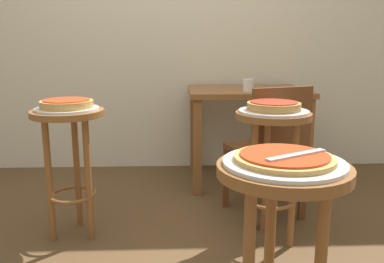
{
  "coord_description": "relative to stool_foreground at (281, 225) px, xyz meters",
  "views": [
    {
      "loc": [
        0.07,
        -1.91,
        1.08
      ],
      "look_at": [
        0.15,
        0.02,
        0.67
      ],
      "focal_mm": 37.1,
      "sensor_mm": 36.0,
      "label": 1
    }
  ],
  "objects": [
    {
      "name": "ground_plane",
      "position": [
        -0.39,
        0.8,
        -0.55
      ],
      "size": [
        6.0,
        6.0,
        0.0
      ],
      "primitive_type": "plane",
      "color": "brown"
    },
    {
      "name": "stool_foreground",
      "position": [
        0.0,
        0.0,
        0.0
      ],
      "size": [
        0.4,
        0.4,
        0.74
      ],
      "color": "brown",
      "rests_on": "ground_plane"
    },
    {
      "name": "serving_plate_foreground",
      "position": [
        -0.0,
        0.0,
        0.2
      ],
      "size": [
        0.36,
        0.36,
        0.01
      ],
      "primitive_type": "cylinder",
      "color": "silver",
      "rests_on": "stool_foreground"
    },
    {
      "name": "pizza_foreground",
      "position": [
        -0.0,
        0.0,
        0.21
      ],
      "size": [
        0.3,
        0.3,
        0.02
      ],
      "color": "tan",
      "rests_on": "serving_plate_foreground"
    },
    {
      "name": "stool_middle",
      "position": [
        0.2,
        0.94,
        0.0
      ],
      "size": [
        0.4,
        0.4,
        0.74
      ],
      "color": "brown",
      "rests_on": "ground_plane"
    },
    {
      "name": "serving_plate_middle",
      "position": [
        0.2,
        0.94,
        0.2
      ],
      "size": [
        0.37,
        0.37,
        0.01
      ],
      "primitive_type": "cylinder",
      "color": "silver",
      "rests_on": "stool_middle"
    },
    {
      "name": "pizza_middle",
      "position": [
        0.2,
        0.94,
        0.23
      ],
      "size": [
        0.28,
        0.28,
        0.05
      ],
      "color": "#B78442",
      "rests_on": "serving_plate_middle"
    },
    {
      "name": "stool_leftside",
      "position": [
        -0.92,
        1.06,
        0.0
      ],
      "size": [
        0.4,
        0.4,
        0.74
      ],
      "color": "brown",
      "rests_on": "ground_plane"
    },
    {
      "name": "serving_plate_leftside",
      "position": [
        -0.92,
        1.06,
        0.2
      ],
      "size": [
        0.34,
        0.34,
        0.01
      ],
      "primitive_type": "cylinder",
      "color": "silver",
      "rests_on": "stool_leftside"
    },
    {
      "name": "pizza_leftside",
      "position": [
        -0.92,
        1.06,
        0.23
      ],
      "size": [
        0.28,
        0.28,
        0.05
      ],
      "color": "tan",
      "rests_on": "serving_plate_leftside"
    },
    {
      "name": "dining_table",
      "position": [
        0.24,
        1.99,
        0.08
      ],
      "size": [
        0.91,
        0.72,
        0.75
      ],
      "color": "brown",
      "rests_on": "ground_plane"
    },
    {
      "name": "cup_near_edge",
      "position": [
        0.21,
        1.8,
        0.25
      ],
      "size": [
        0.08,
        0.08,
        0.09
      ],
      "primitive_type": "cylinder",
      "color": "silver",
      "rests_on": "dining_table"
    },
    {
      "name": "condiment_shaker",
      "position": [
        0.28,
        2.02,
        0.24
      ],
      "size": [
        0.04,
        0.04,
        0.08
      ],
      "primitive_type": "cylinder",
      "color": "white",
      "rests_on": "dining_table"
    },
    {
      "name": "wooden_chair",
      "position": [
        0.27,
        1.27,
        -0.08
      ],
      "size": [
        0.51,
        0.51,
        0.85
      ],
      "color": "#5B3319",
      "rests_on": "ground_plane"
    },
    {
      "name": "pizza_server_knife",
      "position": [
        0.03,
        -0.02,
        0.23
      ],
      "size": [
        0.2,
        0.13,
        0.01
      ],
      "primitive_type": "cube",
      "rotation": [
        0.0,
        0.0,
        0.51
      ],
      "color": "silver",
      "rests_on": "pizza_foreground"
    }
  ]
}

